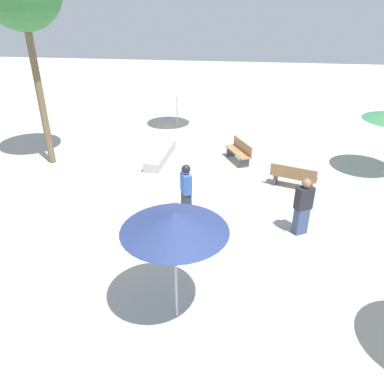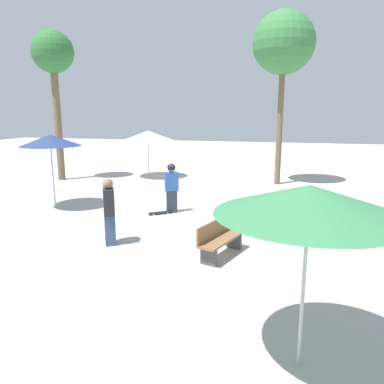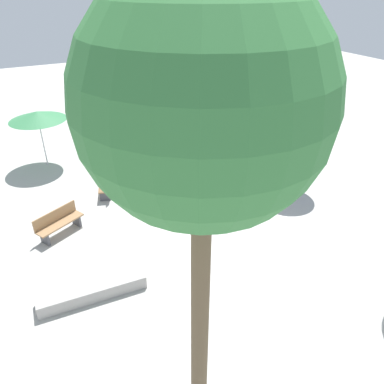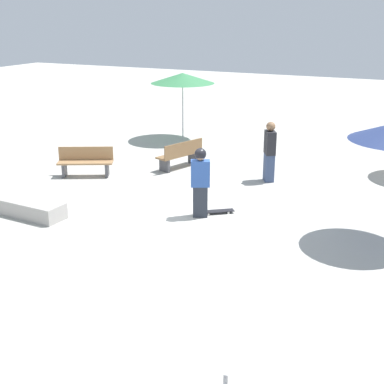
{
  "view_description": "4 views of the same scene",
  "coord_description": "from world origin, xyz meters",
  "px_view_note": "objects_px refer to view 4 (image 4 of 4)",
  "views": [
    {
      "loc": [
        10.37,
        2.05,
        6.07
      ],
      "look_at": [
        0.69,
        0.76,
        0.91
      ],
      "focal_mm": 35.0,
      "sensor_mm": 36.0,
      "label": 1
    },
    {
      "loc": [
        -3.23,
        12.26,
        3.35
      ],
      "look_at": [
        -0.12,
        -0.05,
        0.6
      ],
      "focal_mm": 35.0,
      "sensor_mm": 36.0,
      "label": 2
    },
    {
      "loc": [
        -4.7,
        -8.77,
        7.41
      ],
      "look_at": [
        0.02,
        0.39,
        1.39
      ],
      "focal_mm": 35.0,
      "sensor_mm": 36.0,
      "label": 3
    },
    {
      "loc": [
        5.36,
        -10.23,
        4.63
      ],
      "look_at": [
        0.29,
        0.4,
        0.63
      ],
      "focal_mm": 50.0,
      "sensor_mm": 36.0,
      "label": 4
    }
  ],
  "objects_px": {
    "concrete_ledge": "(14,205)",
    "bystander_watching": "(270,152)",
    "shade_umbrella_white": "(228,273)",
    "skateboard": "(218,211)",
    "bench_far": "(181,155)",
    "shade_umbrella_green": "(183,78)",
    "skater_main": "(200,180)",
    "bench_near": "(86,162)"
  },
  "relations": [
    {
      "from": "concrete_ledge",
      "to": "bystander_watching",
      "type": "height_order",
      "value": "bystander_watching"
    },
    {
      "from": "concrete_ledge",
      "to": "shade_umbrella_white",
      "type": "relative_size",
      "value": 1.11
    },
    {
      "from": "skateboard",
      "to": "bench_far",
      "type": "bearing_deg",
      "value": 92.41
    },
    {
      "from": "shade_umbrella_green",
      "to": "bystander_watching",
      "type": "distance_m",
      "value": 6.04
    },
    {
      "from": "skater_main",
      "to": "bystander_watching",
      "type": "distance_m",
      "value": 3.43
    },
    {
      "from": "concrete_ledge",
      "to": "bystander_watching",
      "type": "relative_size",
      "value": 1.65
    },
    {
      "from": "bench_near",
      "to": "shade_umbrella_white",
      "type": "xyz_separation_m",
      "value": [
        7.59,
        -7.82,
        1.72
      ]
    },
    {
      "from": "skateboard",
      "to": "concrete_ledge",
      "type": "height_order",
      "value": "concrete_ledge"
    },
    {
      "from": "skater_main",
      "to": "skateboard",
      "type": "bearing_deg",
      "value": 22.17
    },
    {
      "from": "skater_main",
      "to": "shade_umbrella_green",
      "type": "distance_m",
      "value": 8.21
    },
    {
      "from": "shade_umbrella_white",
      "to": "bench_far",
      "type": "bearing_deg",
      "value": 119.17
    },
    {
      "from": "concrete_ledge",
      "to": "bench_near",
      "type": "height_order",
      "value": "bench_near"
    },
    {
      "from": "concrete_ledge",
      "to": "bystander_watching",
      "type": "bearing_deg",
      "value": 46.74
    },
    {
      "from": "skateboard",
      "to": "shade_umbrella_green",
      "type": "xyz_separation_m",
      "value": [
        -4.27,
        6.72,
        2.22
      ]
    },
    {
      "from": "bystander_watching",
      "to": "concrete_ledge",
      "type": "bearing_deg",
      "value": -72.44
    },
    {
      "from": "concrete_ledge",
      "to": "shade_umbrella_white",
      "type": "bearing_deg",
      "value": -32.02
    },
    {
      "from": "concrete_ledge",
      "to": "bench_far",
      "type": "bearing_deg",
      "value": 69.69
    },
    {
      "from": "skater_main",
      "to": "bystander_watching",
      "type": "relative_size",
      "value": 0.97
    },
    {
      "from": "skater_main",
      "to": "shade_umbrella_green",
      "type": "xyz_separation_m",
      "value": [
        -3.96,
        7.05,
        1.39
      ]
    },
    {
      "from": "skater_main",
      "to": "shade_umbrella_white",
      "type": "distance_m",
      "value": 7.17
    },
    {
      "from": "bench_near",
      "to": "skater_main",
      "type": "bearing_deg",
      "value": 133.85
    },
    {
      "from": "concrete_ledge",
      "to": "skateboard",
      "type": "bearing_deg",
      "value": 24.46
    },
    {
      "from": "concrete_ledge",
      "to": "shade_umbrella_green",
      "type": "relative_size",
      "value": 1.15
    },
    {
      "from": "shade_umbrella_green",
      "to": "bench_far",
      "type": "bearing_deg",
      "value": -64.59
    },
    {
      "from": "shade_umbrella_green",
      "to": "skateboard",
      "type": "bearing_deg",
      "value": -57.54
    },
    {
      "from": "shade_umbrella_white",
      "to": "bystander_watching",
      "type": "distance_m",
      "value": 10.09
    },
    {
      "from": "concrete_ledge",
      "to": "shade_umbrella_white",
      "type": "xyz_separation_m",
      "value": [
        7.35,
        -4.6,
        1.95
      ]
    },
    {
      "from": "skateboard",
      "to": "shade_umbrella_green",
      "type": "distance_m",
      "value": 8.26
    },
    {
      "from": "shade_umbrella_white",
      "to": "bystander_watching",
      "type": "xyz_separation_m",
      "value": [
        -2.58,
        9.67,
        -1.29
      ]
    },
    {
      "from": "skateboard",
      "to": "concrete_ledge",
      "type": "bearing_deg",
      "value": 167.47
    },
    {
      "from": "shade_umbrella_white",
      "to": "shade_umbrella_green",
      "type": "bearing_deg",
      "value": 118.18
    },
    {
      "from": "shade_umbrella_green",
      "to": "shade_umbrella_white",
      "type": "bearing_deg",
      "value": -61.82
    },
    {
      "from": "skateboard",
      "to": "bench_near",
      "type": "distance_m",
      "value": 4.88
    },
    {
      "from": "skateboard",
      "to": "bench_near",
      "type": "bearing_deg",
      "value": 128.86
    },
    {
      "from": "concrete_ledge",
      "to": "shade_umbrella_green",
      "type": "bearing_deg",
      "value": 88.68
    },
    {
      "from": "skater_main",
      "to": "skateboard",
      "type": "height_order",
      "value": "skater_main"
    },
    {
      "from": "shade_umbrella_white",
      "to": "shade_umbrella_green",
      "type": "height_order",
      "value": "shade_umbrella_green"
    },
    {
      "from": "skater_main",
      "to": "bench_near",
      "type": "bearing_deg",
      "value": 135.34
    },
    {
      "from": "skateboard",
      "to": "bench_near",
      "type": "height_order",
      "value": "bench_near"
    },
    {
      "from": "bench_far",
      "to": "skater_main",
      "type": "bearing_deg",
      "value": -128.34
    },
    {
      "from": "skater_main",
      "to": "bench_far",
      "type": "distance_m",
      "value": 4.16
    },
    {
      "from": "skateboard",
      "to": "concrete_ledge",
      "type": "distance_m",
      "value": 4.92
    }
  ]
}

